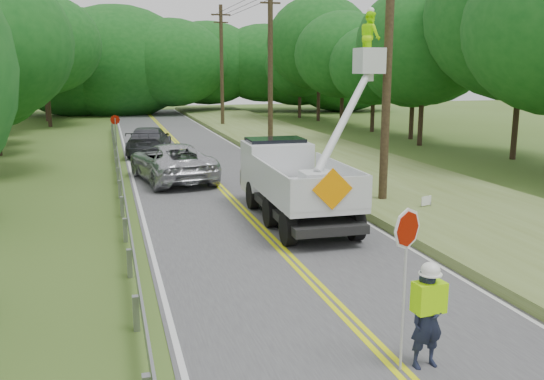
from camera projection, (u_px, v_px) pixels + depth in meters
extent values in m
plane|color=#425B1E|center=(356.00, 327.00, 11.24)|extent=(140.00, 140.00, 0.00)
cube|color=#474749|center=(220.00, 187.00, 24.43)|extent=(7.20, 96.00, 0.02)
cube|color=#E8F20C|center=(218.00, 187.00, 24.40)|extent=(0.12, 96.00, 0.00)
cube|color=#E8F20C|center=(223.00, 187.00, 24.45)|extent=(0.12, 96.00, 0.00)
cube|color=silver|center=(136.00, 191.00, 23.50)|extent=(0.12, 96.00, 0.00)
cube|color=silver|center=(298.00, 183.00, 25.34)|extent=(0.12, 96.00, 0.00)
cube|color=gray|center=(136.00, 313.00, 11.02)|extent=(0.12, 0.14, 0.70)
cube|color=gray|center=(130.00, 263.00, 13.85)|extent=(0.12, 0.14, 0.70)
cube|color=gray|center=(125.00, 230.00, 16.67)|extent=(0.12, 0.14, 0.70)
cube|color=gray|center=(122.00, 207.00, 19.50)|extent=(0.12, 0.14, 0.70)
cube|color=gray|center=(120.00, 189.00, 22.32)|extent=(0.12, 0.14, 0.70)
cube|color=gray|center=(118.00, 176.00, 25.15)|extent=(0.12, 0.14, 0.70)
cube|color=gray|center=(117.00, 165.00, 27.97)|extent=(0.12, 0.14, 0.70)
cube|color=gray|center=(116.00, 156.00, 30.80)|extent=(0.12, 0.14, 0.70)
cube|color=gray|center=(115.00, 149.00, 33.62)|extent=(0.12, 0.14, 0.70)
cube|color=gray|center=(114.00, 142.00, 36.45)|extent=(0.12, 0.14, 0.70)
cube|color=gray|center=(113.00, 137.00, 39.27)|extent=(0.12, 0.14, 0.70)
cube|color=gray|center=(112.00, 133.00, 42.10)|extent=(0.12, 0.14, 0.70)
cube|color=gray|center=(112.00, 128.00, 44.92)|extent=(0.12, 0.14, 0.70)
cube|color=gray|center=(121.00, 174.00, 24.18)|extent=(0.05, 48.00, 0.34)
cylinder|color=black|center=(388.00, 66.00, 20.03)|extent=(0.30, 0.30, 10.00)
cylinder|color=black|center=(270.00, 67.00, 34.15)|extent=(0.30, 0.30, 10.00)
cube|color=black|center=(270.00, 3.00, 33.42)|extent=(1.20, 0.10, 0.10)
cylinder|color=black|center=(222.00, 67.00, 48.28)|extent=(0.30, 0.30, 10.00)
cube|color=black|center=(221.00, 15.00, 47.42)|extent=(1.60, 0.12, 0.12)
cube|color=black|center=(221.00, 22.00, 47.54)|extent=(1.20, 0.10, 0.10)
cube|color=#5B6C2D|center=(375.00, 176.00, 26.29)|extent=(7.00, 96.00, 0.30)
cylinder|color=#332319|center=(1.00, 127.00, 37.25)|extent=(0.32, 0.32, 2.39)
cylinder|color=#332319|center=(49.00, 103.00, 49.36)|extent=(0.32, 0.32, 4.00)
ellipsoid|color=#134E17|center=(44.00, 44.00, 48.36)|extent=(9.33, 9.33, 8.21)
cylinder|color=#332319|center=(47.00, 103.00, 54.69)|extent=(0.32, 0.32, 3.48)
ellipsoid|color=#134E17|center=(43.00, 56.00, 53.82)|extent=(8.11, 8.11, 7.14)
cylinder|color=#332319|center=(516.00, 118.00, 31.54)|extent=(0.32, 0.32, 4.48)
ellipsoid|color=#134E17|center=(525.00, 14.00, 30.42)|extent=(10.45, 10.45, 9.20)
cylinder|color=#332319|center=(421.00, 117.00, 37.38)|extent=(0.32, 0.32, 3.70)
ellipsoid|color=#134E17|center=(425.00, 44.00, 36.45)|extent=(8.64, 8.64, 7.61)
cylinder|color=#332319|center=(412.00, 116.00, 40.84)|extent=(0.32, 0.32, 3.19)
ellipsoid|color=#134E17|center=(414.00, 60.00, 40.04)|extent=(7.43, 7.43, 6.54)
cylinder|color=#332319|center=(373.00, 113.00, 45.55)|extent=(0.32, 0.32, 2.99)
ellipsoid|color=#134E17|center=(374.00, 65.00, 44.80)|extent=(6.99, 6.99, 6.15)
cylinder|color=#332319|center=(342.00, 106.00, 49.54)|extent=(0.32, 0.32, 3.51)
ellipsoid|color=#134E17|center=(343.00, 55.00, 48.66)|extent=(8.18, 8.18, 7.20)
cylinder|color=#332319|center=(318.00, 99.00, 55.02)|extent=(0.32, 0.32, 4.22)
ellipsoid|color=#134E17|center=(319.00, 43.00, 53.96)|extent=(9.84, 9.84, 8.66)
cylinder|color=#332319|center=(300.00, 103.00, 58.64)|extent=(0.32, 0.32, 2.98)
ellipsoid|color=#134E17|center=(300.00, 66.00, 57.89)|extent=(6.96, 6.96, 6.12)
ellipsoid|color=#134E17|center=(27.00, 63.00, 60.82)|extent=(12.31, 9.23, 9.23)
ellipsoid|color=#134E17|center=(75.00, 63.00, 61.28)|extent=(15.21, 11.41, 11.41)
ellipsoid|color=#134E17|center=(118.00, 63.00, 62.19)|extent=(16.17, 12.13, 12.13)
ellipsoid|color=#134E17|center=(171.00, 63.00, 62.00)|extent=(12.42, 9.32, 9.32)
ellipsoid|color=#134E17|center=(208.00, 63.00, 66.42)|extent=(12.57, 9.43, 9.43)
ellipsoid|color=#134E17|center=(264.00, 63.00, 67.38)|extent=(11.88, 8.91, 8.91)
ellipsoid|color=#134E17|center=(299.00, 63.00, 67.58)|extent=(13.05, 9.79, 9.79)
ellipsoid|color=#134E17|center=(343.00, 63.00, 66.94)|extent=(14.87, 11.15, 11.15)
imported|color=#191E33|center=(428.00, 319.00, 9.56)|extent=(0.64, 0.45, 1.68)
cube|color=#9BED02|center=(429.00, 297.00, 9.48)|extent=(0.54, 0.35, 0.51)
ellipsoid|color=white|center=(431.00, 270.00, 9.38)|extent=(0.31, 0.31, 0.25)
cylinder|color=#B7B7B7|center=(403.00, 302.00, 9.38)|extent=(0.04, 0.04, 2.36)
cylinder|color=#880D00|center=(407.00, 229.00, 9.13)|extent=(0.61, 0.33, 0.67)
cylinder|color=black|center=(288.00, 229.00, 16.27)|extent=(0.33, 0.98, 0.97)
cylinder|color=black|center=(355.00, 224.00, 16.76)|extent=(0.33, 0.98, 0.97)
cylinder|color=black|center=(270.00, 212.00, 18.18)|extent=(0.33, 0.98, 0.97)
cylinder|color=black|center=(331.00, 208.00, 18.68)|extent=(0.33, 0.98, 0.97)
cylinder|color=black|center=(253.00, 195.00, 20.58)|extent=(0.33, 0.98, 0.97)
cylinder|color=black|center=(307.00, 192.00, 21.07)|extent=(0.33, 0.98, 0.97)
cube|color=black|center=(298.00, 206.00, 18.70)|extent=(2.27, 6.52, 0.25)
cube|color=silver|center=(305.00, 195.00, 17.93)|extent=(2.43, 4.70, 0.22)
cube|color=silver|center=(269.00, 180.00, 17.54)|extent=(0.17, 4.65, 0.91)
cube|color=silver|center=(340.00, 177.00, 18.10)|extent=(0.17, 4.65, 0.91)
cube|color=silver|center=(332.00, 194.00, 15.64)|extent=(2.33, 0.11, 0.91)
cube|color=silver|center=(277.00, 167.00, 21.12)|extent=(2.32, 1.97, 1.82)
cube|color=black|center=(275.00, 148.00, 21.18)|extent=(2.05, 1.36, 0.76)
cube|color=silver|center=(317.00, 186.00, 16.77)|extent=(0.93, 0.93, 0.81)
cube|color=silver|center=(369.00, 61.00, 19.81)|extent=(0.86, 0.86, 0.86)
imported|color=#9BED02|center=(370.00, 36.00, 19.64)|extent=(0.62, 0.80, 1.65)
cube|color=#FF9000|center=(333.00, 189.00, 15.54)|extent=(1.14, 0.07, 1.14)
imported|color=#B2B3B9|center=(172.00, 162.00, 25.65)|extent=(3.69, 6.38, 1.67)
imported|color=#3E3F46|center=(149.00, 141.00, 33.57)|extent=(3.17, 5.80, 1.59)
cylinder|color=gray|center=(116.00, 139.00, 31.45)|extent=(0.06, 0.06, 2.30)
cylinder|color=#880D00|center=(115.00, 120.00, 31.23)|extent=(0.52, 0.06, 0.52)
cube|color=white|center=(426.00, 201.00, 19.73)|extent=(0.44, 0.17, 0.32)
cylinder|color=gray|center=(421.00, 209.00, 19.74)|extent=(0.02, 0.02, 0.45)
cylinder|color=gray|center=(431.00, 208.00, 19.84)|extent=(0.02, 0.02, 0.45)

